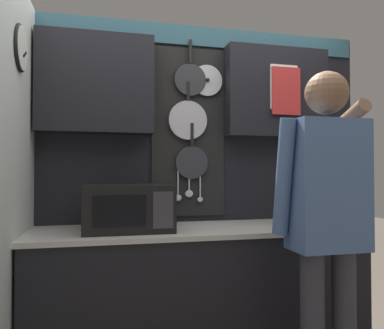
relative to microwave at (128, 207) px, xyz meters
name	(u,v)px	position (x,y,z in m)	size (l,w,h in m)	color
base_cabinet_counter	(200,302)	(0.45, 0.02, -0.61)	(2.08, 0.63, 0.93)	black
back_wall_unit	(190,147)	(0.46, 0.31, 0.39)	(2.65, 0.23, 2.34)	black
side_wall	(2,194)	(-0.61, -0.37, 0.11)	(0.07, 1.60, 2.34)	silver
microwave	(128,207)	(0.00, 0.00, 0.00)	(0.52, 0.40, 0.28)	black
knife_block	(312,211)	(1.24, 0.00, -0.05)	(0.12, 0.16, 0.25)	brown
utensil_crock	(285,212)	(1.03, 0.00, -0.05)	(0.13, 0.13, 0.34)	white
person	(326,211)	(0.97, -0.57, 0.01)	(0.54, 0.67, 1.80)	#383842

